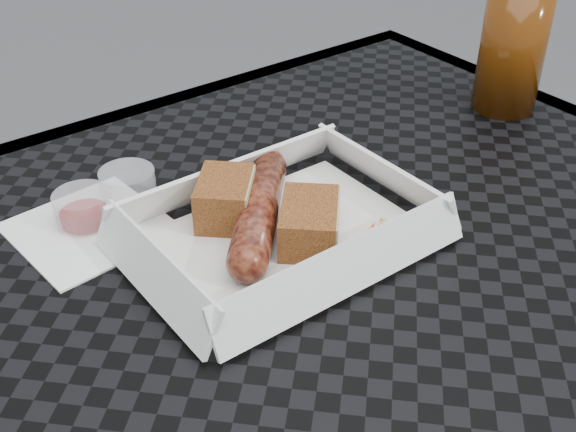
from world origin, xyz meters
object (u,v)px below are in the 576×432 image
(drink_glass, at_px, (513,48))
(bratwurst, at_px, (259,210))
(food_tray, at_px, (281,238))
(patio_table, at_px, (368,354))

(drink_glass, bearing_deg, bratwurst, -175.14)
(food_tray, bearing_deg, bratwurst, 104.04)
(food_tray, distance_m, bratwurst, 0.03)
(food_tray, relative_size, drink_glass, 1.57)
(patio_table, height_order, drink_glass, drink_glass)
(patio_table, height_order, food_tray, food_tray)
(patio_table, relative_size, food_tray, 3.64)
(patio_table, height_order, bratwurst, bratwurst)
(patio_table, xyz_separation_m, drink_glass, (0.33, 0.14, 0.15))
(patio_table, bearing_deg, food_tray, 104.46)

